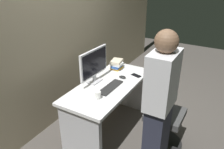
{
  "coord_description": "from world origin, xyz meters",
  "views": [
    {
      "loc": [
        -2.28,
        -1.36,
        2.14
      ],
      "look_at": [
        0.0,
        -0.05,
        0.87
      ],
      "focal_mm": 36.5,
      "sensor_mm": 36.0,
      "label": 1
    }
  ],
  "objects_px": {
    "keyboard": "(111,87)",
    "cell_phone": "(136,75)",
    "mouse": "(122,77)",
    "book_stack": "(117,64)",
    "cup_near_keyboard": "(98,95)",
    "monitor": "(94,64)",
    "desk": "(109,98)",
    "office_chair": "(160,115)",
    "person_at_desk": "(159,106)"
  },
  "relations": [
    {
      "from": "keyboard",
      "to": "cell_phone",
      "type": "relative_size",
      "value": 2.99
    },
    {
      "from": "mouse",
      "to": "cell_phone",
      "type": "bearing_deg",
      "value": -39.24
    },
    {
      "from": "book_stack",
      "to": "cell_phone",
      "type": "xyz_separation_m",
      "value": [
        -0.07,
        -0.36,
        -0.07
      ]
    },
    {
      "from": "cup_near_keyboard",
      "to": "book_stack",
      "type": "height_order",
      "value": "book_stack"
    },
    {
      "from": "cup_near_keyboard",
      "to": "monitor",
      "type": "bearing_deg",
      "value": 39.29
    },
    {
      "from": "desk",
      "to": "keyboard",
      "type": "height_order",
      "value": "keyboard"
    },
    {
      "from": "mouse",
      "to": "cell_phone",
      "type": "relative_size",
      "value": 0.69
    },
    {
      "from": "cup_near_keyboard",
      "to": "book_stack",
      "type": "distance_m",
      "value": 0.88
    },
    {
      "from": "keyboard",
      "to": "cup_near_keyboard",
      "type": "relative_size",
      "value": 4.64
    },
    {
      "from": "book_stack",
      "to": "keyboard",
      "type": "bearing_deg",
      "value": -158.56
    },
    {
      "from": "book_stack",
      "to": "desk",
      "type": "bearing_deg",
      "value": -163.38
    },
    {
      "from": "office_chair",
      "to": "monitor",
      "type": "xyz_separation_m",
      "value": [
        -0.12,
        0.91,
        0.55
      ]
    },
    {
      "from": "office_chair",
      "to": "cell_phone",
      "type": "distance_m",
      "value": 0.67
    },
    {
      "from": "office_chair",
      "to": "mouse",
      "type": "height_order",
      "value": "office_chair"
    },
    {
      "from": "person_at_desk",
      "to": "cell_phone",
      "type": "relative_size",
      "value": 11.38
    },
    {
      "from": "desk",
      "to": "book_stack",
      "type": "height_order",
      "value": "book_stack"
    },
    {
      "from": "office_chair",
      "to": "mouse",
      "type": "distance_m",
      "value": 0.73
    },
    {
      "from": "office_chair",
      "to": "mouse",
      "type": "xyz_separation_m",
      "value": [
        0.16,
        0.64,
        0.31
      ]
    },
    {
      "from": "cup_near_keyboard",
      "to": "cell_phone",
      "type": "bearing_deg",
      "value": -9.74
    },
    {
      "from": "monitor",
      "to": "cell_phone",
      "type": "xyz_separation_m",
      "value": [
        0.44,
        -0.41,
        -0.25
      ]
    },
    {
      "from": "mouse",
      "to": "cup_near_keyboard",
      "type": "height_order",
      "value": "cup_near_keyboard"
    },
    {
      "from": "cell_phone",
      "to": "mouse",
      "type": "bearing_deg",
      "value": 156.95
    },
    {
      "from": "monitor",
      "to": "keyboard",
      "type": "relative_size",
      "value": 1.26
    },
    {
      "from": "keyboard",
      "to": "mouse",
      "type": "xyz_separation_m",
      "value": [
        0.32,
        -0.0,
        0.01
      ]
    },
    {
      "from": "monitor",
      "to": "person_at_desk",
      "type": "bearing_deg",
      "value": -107.23
    },
    {
      "from": "cell_phone",
      "to": "cup_near_keyboard",
      "type": "bearing_deg",
      "value": -173.55
    },
    {
      "from": "office_chair",
      "to": "cup_near_keyboard",
      "type": "bearing_deg",
      "value": 125.53
    },
    {
      "from": "desk",
      "to": "book_stack",
      "type": "distance_m",
      "value": 0.58
    },
    {
      "from": "monitor",
      "to": "cup_near_keyboard",
      "type": "bearing_deg",
      "value": -140.71
    },
    {
      "from": "person_at_desk",
      "to": "mouse",
      "type": "distance_m",
      "value": 0.95
    },
    {
      "from": "person_at_desk",
      "to": "keyboard",
      "type": "xyz_separation_m",
      "value": [
        0.27,
        0.73,
        -0.11
      ]
    },
    {
      "from": "office_chair",
      "to": "person_at_desk",
      "type": "height_order",
      "value": "person_at_desk"
    },
    {
      "from": "book_stack",
      "to": "cup_near_keyboard",
      "type": "bearing_deg",
      "value": -165.5
    },
    {
      "from": "desk",
      "to": "monitor",
      "type": "height_order",
      "value": "monitor"
    },
    {
      "from": "keyboard",
      "to": "mouse",
      "type": "relative_size",
      "value": 4.3
    },
    {
      "from": "office_chair",
      "to": "book_stack",
      "type": "relative_size",
      "value": 4.14
    },
    {
      "from": "person_at_desk",
      "to": "book_stack",
      "type": "distance_m",
      "value": 1.26
    },
    {
      "from": "office_chair",
      "to": "monitor",
      "type": "bearing_deg",
      "value": 97.22
    },
    {
      "from": "desk",
      "to": "person_at_desk",
      "type": "bearing_deg",
      "value": -113.48
    },
    {
      "from": "person_at_desk",
      "to": "office_chair",
      "type": "bearing_deg",
      "value": 12.78
    },
    {
      "from": "office_chair",
      "to": "monitor",
      "type": "distance_m",
      "value": 1.07
    },
    {
      "from": "monitor",
      "to": "cell_phone",
      "type": "height_order",
      "value": "monitor"
    },
    {
      "from": "cup_near_keyboard",
      "to": "desk",
      "type": "bearing_deg",
      "value": 11.76
    },
    {
      "from": "office_chair",
      "to": "keyboard",
      "type": "relative_size",
      "value": 2.19
    },
    {
      "from": "monitor",
      "to": "book_stack",
      "type": "relative_size",
      "value": 2.38
    },
    {
      "from": "monitor",
      "to": "mouse",
      "type": "bearing_deg",
      "value": -44.59
    },
    {
      "from": "office_chair",
      "to": "monitor",
      "type": "relative_size",
      "value": 1.74
    },
    {
      "from": "desk",
      "to": "mouse",
      "type": "relative_size",
      "value": 14.38
    },
    {
      "from": "monitor",
      "to": "book_stack",
      "type": "xyz_separation_m",
      "value": [
        0.52,
        -0.06,
        -0.18
      ]
    },
    {
      "from": "person_at_desk",
      "to": "cup_near_keyboard",
      "type": "bearing_deg",
      "value": 91.96
    }
  ]
}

